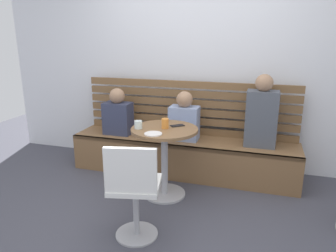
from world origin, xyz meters
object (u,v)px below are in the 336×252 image
object	(u,v)px
cup_tumbler_orange	(165,123)
cup_glass_short	(138,125)
booth_bench	(182,156)
cafe_table	(164,149)
plate_small	(153,134)
person_child_middle	(118,114)
white_chair	(134,189)
person_child_left	(184,119)
phone_on_table	(177,126)
person_adult	(262,114)

from	to	relation	value
cup_tumbler_orange	cup_glass_short	size ratio (longest dim) A/B	1.25
booth_bench	cup_glass_short	distance (m)	0.93
cafe_table	plate_small	bearing A→B (deg)	-99.61
cafe_table	person_child_middle	size ratio (longest dim) A/B	1.28
cafe_table	white_chair	world-z (taller)	white_chair
person_child_left	cup_glass_short	distance (m)	0.75
booth_bench	white_chair	size ratio (longest dim) A/B	3.18
cup_tumbler_orange	phone_on_table	xyz separation A→B (m)	(0.10, 0.12, -0.05)
cafe_table	person_child_left	size ratio (longest dim) A/B	1.27
cafe_table	plate_small	size ratio (longest dim) A/B	4.35
person_child_middle	person_adult	bearing A→B (deg)	1.44
person_child_middle	cup_tumbler_orange	xyz separation A→B (m)	(0.80, -0.58, 0.10)
white_chair	person_child_left	distance (m)	1.43
person_adult	phone_on_table	xyz separation A→B (m)	(-0.82, -0.50, -0.06)
booth_bench	cafe_table	bearing A→B (deg)	-94.02
cup_tumbler_orange	plate_small	world-z (taller)	cup_tumbler_orange
person_child_left	cup_tumbler_orange	distance (m)	0.60
booth_bench	cup_glass_short	bearing A→B (deg)	-113.07
person_child_middle	white_chair	bearing A→B (deg)	-60.21
booth_bench	cup_tumbler_orange	xyz separation A→B (m)	(-0.04, -0.59, 0.57)
person_child_middle	cup_tumbler_orange	bearing A→B (deg)	-35.73
plate_small	phone_on_table	bearing A→B (deg)	67.75
cup_glass_short	cafe_table	bearing A→B (deg)	19.10
person_child_left	phone_on_table	world-z (taller)	person_child_left
white_chair	person_child_middle	xyz separation A→B (m)	(-0.80, 1.39, 0.23)
person_child_left	plate_small	size ratio (longest dim) A/B	3.42
booth_bench	person_child_middle	size ratio (longest dim) A/B	4.67
white_chair	booth_bench	bearing A→B (deg)	88.36
person_child_middle	person_child_left	bearing A→B (deg)	1.12
booth_bench	person_child_middle	bearing A→B (deg)	-179.03
white_chair	person_child_left	world-z (taller)	person_child_left
person_child_middle	cup_tumbler_orange	world-z (taller)	person_child_middle
booth_bench	cup_glass_short	world-z (taller)	cup_glass_short
person_child_middle	plate_small	xyz separation A→B (m)	(0.76, -0.81, 0.05)
person_child_middle	cup_glass_short	bearing A→B (deg)	-50.54
cup_tumbler_orange	plate_small	distance (m)	0.24
white_chair	cup_glass_short	size ratio (longest dim) A/B	10.63
booth_bench	plate_small	xyz separation A→B (m)	(-0.08, -0.82, 0.52)
person_adult	plate_small	size ratio (longest dim) A/B	4.74
cafe_table	plate_small	xyz separation A→B (m)	(-0.04, -0.23, 0.23)
cup_glass_short	phone_on_table	size ratio (longest dim) A/B	0.57
cafe_table	cup_tumbler_orange	world-z (taller)	cup_tumbler_orange
person_adult	cup_glass_short	world-z (taller)	person_adult
cafe_table	cup_glass_short	world-z (taller)	cup_glass_short
phone_on_table	cafe_table	bearing A→B (deg)	99.86
cup_glass_short	person_adult	bearing A→B (deg)	31.10
cafe_table	person_child_left	world-z (taller)	person_child_left
booth_bench	cup_tumbler_orange	distance (m)	0.82
cup_tumbler_orange	cup_glass_short	xyz separation A→B (m)	(-0.25, -0.09, -0.01)
cup_tumbler_orange	plate_small	size ratio (longest dim) A/B	0.59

